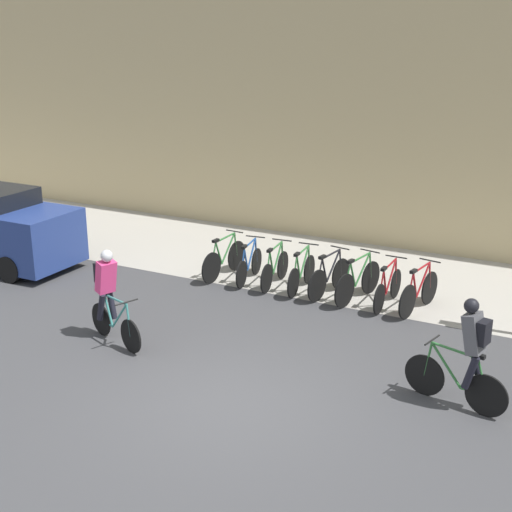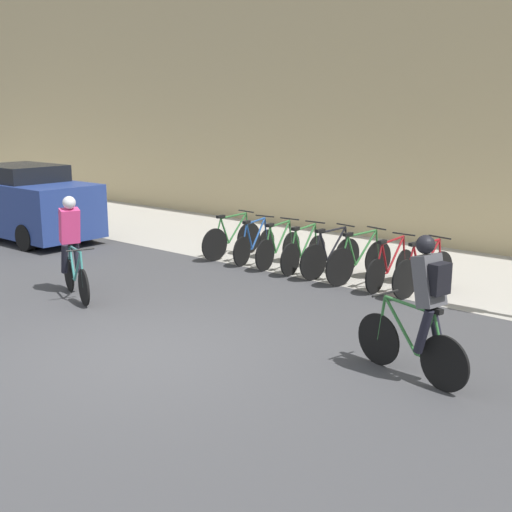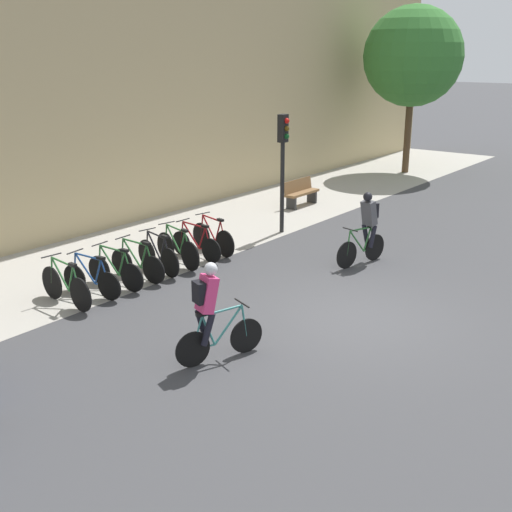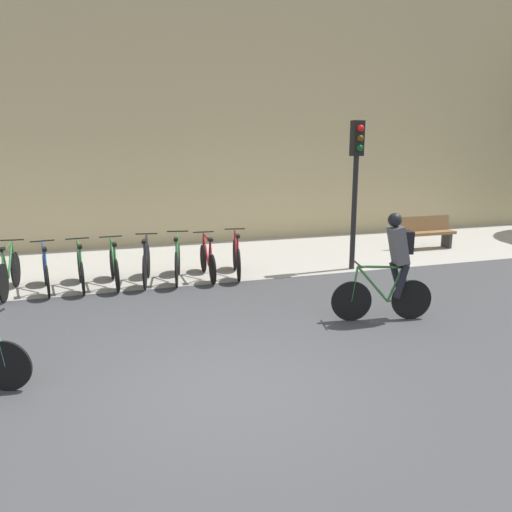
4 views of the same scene
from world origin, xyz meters
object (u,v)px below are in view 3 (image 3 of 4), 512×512
object	(u,v)px
parked_bike_3	(137,263)
traffic_light_pole	(283,151)
parked_bike_2	(115,271)
parked_bike_5	(178,249)
cyclist_pink	(210,309)
parked_bike_0	(66,286)
parked_bike_6	(196,244)
parked_bike_7	(213,238)
parked_bike_1	(92,279)
parked_bike_4	(158,256)
cyclist_grey	(367,226)
bench	(301,192)

from	to	relation	value
parked_bike_3	traffic_light_pole	distance (m)	5.64
parked_bike_2	parked_bike_5	bearing A→B (deg)	0.02
cyclist_pink	parked_bike_0	size ratio (longest dim) A/B	1.00
parked_bike_0	traffic_light_pole	world-z (taller)	traffic_light_pole
parked_bike_5	parked_bike_6	distance (m)	0.65
parked_bike_0	parked_bike_7	xyz separation A→B (m)	(4.53, 0.00, -0.01)
parked_bike_7	parked_bike_6	bearing A→B (deg)	-179.84
parked_bike_1	parked_bike_7	bearing A→B (deg)	0.02
parked_bike_0	parked_bike_4	size ratio (longest dim) A/B	1.07
cyclist_grey	parked_bike_6	bearing A→B (deg)	123.40
parked_bike_2	bench	distance (m)	9.08
cyclist_pink	parked_bike_2	xyz separation A→B (m)	(1.37, 4.01, -0.56)
parked_bike_5	traffic_light_pole	bearing A→B (deg)	-3.57
cyclist_grey	parked_bike_1	distance (m)	6.58
cyclist_pink	parked_bike_6	world-z (taller)	cyclist_pink
cyclist_pink	cyclist_grey	xyz separation A→B (m)	(6.27, 0.51, -0.00)
cyclist_pink	parked_bike_1	bearing A→B (deg)	79.72
parked_bike_0	parked_bike_6	world-z (taller)	parked_bike_0
parked_bike_4	cyclist_pink	bearing A→B (deg)	-123.58
bench	traffic_light_pole	bearing A→B (deg)	-155.03
parked_bike_1	parked_bike_4	bearing A→B (deg)	0.04
parked_bike_0	parked_bike_5	xyz separation A→B (m)	(3.23, 0.00, 0.00)
cyclist_grey	parked_bike_0	bearing A→B (deg)	150.52
parked_bike_3	bench	bearing A→B (deg)	8.03
parked_bike_3	parked_bike_7	xyz separation A→B (m)	(2.59, 0.00, 0.02)
cyclist_grey	parked_bike_0	xyz separation A→B (m)	(-6.19, 3.50, -0.53)
parked_bike_5	parked_bike_1	bearing A→B (deg)	-179.98
parked_bike_4	traffic_light_pole	world-z (taller)	traffic_light_pole
cyclist_pink	parked_bike_7	bearing A→B (deg)	41.07
parked_bike_3	traffic_light_pole	xyz separation A→B (m)	(5.29, -0.25, 1.93)
parked_bike_5	bench	size ratio (longest dim) A/B	1.12
parked_bike_2	cyclist_pink	bearing A→B (deg)	-108.90
parked_bike_6	traffic_light_pole	world-z (taller)	traffic_light_pole
parked_bike_0	parked_bike_2	size ratio (longest dim) A/B	1.07
cyclist_grey	parked_bike_6	size ratio (longest dim) A/B	1.06
parked_bike_3	parked_bike_7	bearing A→B (deg)	0.02
parked_bike_5	parked_bike_6	size ratio (longest dim) A/B	1.04
cyclist_grey	bench	bearing A→B (deg)	48.69
parked_bike_1	traffic_light_pole	distance (m)	6.87
parked_bike_4	parked_bike_5	bearing A→B (deg)	-0.05
parked_bike_0	bench	xyz separation A→B (m)	(10.30, 1.18, 0.05)
parked_bike_1	parked_bike_2	bearing A→B (deg)	0.02
parked_bike_2	parked_bike_4	xyz separation A→B (m)	(1.29, 0.00, 0.02)
cyclist_pink	traffic_light_pole	size ratio (longest dim) A/B	0.52
parked_bike_3	traffic_light_pole	bearing A→B (deg)	-2.69
parked_bike_2	parked_bike_6	size ratio (longest dim) A/B	0.98
parked_bike_1	bench	world-z (taller)	parked_bike_1
cyclist_pink	bench	world-z (taller)	cyclist_pink
parked_bike_1	parked_bike_6	distance (m)	3.23
parked_bike_0	parked_bike_5	size ratio (longest dim) A/B	1.01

